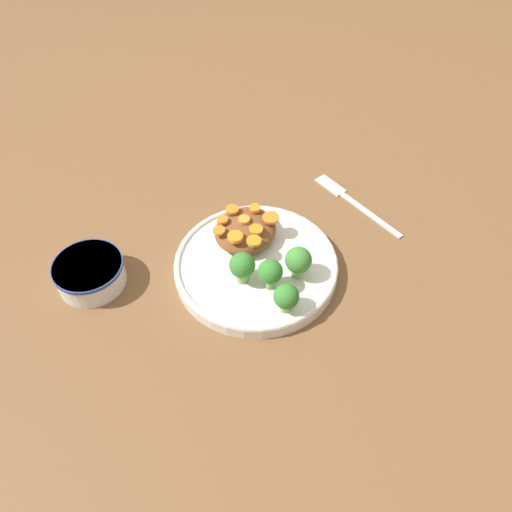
{
  "coord_description": "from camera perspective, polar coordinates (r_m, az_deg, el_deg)",
  "views": [
    {
      "loc": [
        -0.44,
        -0.26,
        0.61
      ],
      "look_at": [
        0.0,
        0.0,
        0.03
      ],
      "focal_mm": 35.0,
      "sensor_mm": 36.0,
      "label": 1
    }
  ],
  "objects": [
    {
      "name": "broccoli_floret_0",
      "position": [
        0.74,
        4.86,
        -0.59
      ],
      "size": [
        0.04,
        0.04,
        0.05
      ],
      "color": "#7FA85B",
      "rests_on": "plate"
    },
    {
      "name": "carrot_slice_4",
      "position": [
        0.77,
        -2.24,
        2.37
      ],
      "size": [
        0.02,
        0.02,
        0.01
      ],
      "primitive_type": "cylinder",
      "color": "orange",
      "rests_on": "stew_mound"
    },
    {
      "name": "carrot_slice_7",
      "position": [
        0.78,
        -4.15,
        3.04
      ],
      "size": [
        0.02,
        0.02,
        0.0
      ],
      "primitive_type": "cylinder",
      "color": "orange",
      "rests_on": "stew_mound"
    },
    {
      "name": "carrot_slice_5",
      "position": [
        0.76,
        -0.24,
        1.72
      ],
      "size": [
        0.02,
        0.02,
        0.01
      ],
      "primitive_type": "cylinder",
      "color": "orange",
      "rests_on": "stew_mound"
    },
    {
      "name": "broccoli_floret_3",
      "position": [
        0.74,
        -1.9,
        -1.04
      ],
      "size": [
        0.04,
        0.04,
        0.05
      ],
      "color": "#7FA85B",
      "rests_on": "plate"
    },
    {
      "name": "carrot_slice_8",
      "position": [
        0.79,
        -1.38,
        4.15
      ],
      "size": [
        0.02,
        0.02,
        0.01
      ],
      "primitive_type": "cylinder",
      "color": "orange",
      "rests_on": "stew_mound"
    },
    {
      "name": "plate",
      "position": [
        0.79,
        0.0,
        -1.04
      ],
      "size": [
        0.26,
        0.26,
        0.02
      ],
      "color": "silver",
      "rests_on": "ground_plane"
    },
    {
      "name": "carrot_slice_3",
      "position": [
        0.81,
        -0.13,
        5.46
      ],
      "size": [
        0.02,
        0.02,
        0.01
      ],
      "primitive_type": "cylinder",
      "color": "orange",
      "rests_on": "stew_mound"
    },
    {
      "name": "stew_mound",
      "position": [
        0.8,
        -1.23,
        2.97
      ],
      "size": [
        0.11,
        0.1,
        0.04
      ],
      "primitive_type": "ellipsoid",
      "color": "brown",
      "rests_on": "plate"
    },
    {
      "name": "dip_bowl",
      "position": [
        0.8,
        -18.48,
        -1.76
      ],
      "size": [
        0.11,
        0.11,
        0.04
      ],
      "color": "silver",
      "rests_on": "ground_plane"
    },
    {
      "name": "broccoli_floret_1",
      "position": [
        0.72,
        1.65,
        -1.89
      ],
      "size": [
        0.04,
        0.04,
        0.05
      ],
      "color": "#759E51",
      "rests_on": "plate"
    },
    {
      "name": "broccoli_floret_2",
      "position": [
        0.71,
        3.49,
        -4.73
      ],
      "size": [
        0.04,
        0.04,
        0.05
      ],
      "color": "#759E51",
      "rests_on": "plate"
    },
    {
      "name": "carrot_slice_0",
      "position": [
        0.79,
        -3.86,
        4.14
      ],
      "size": [
        0.02,
        0.02,
        0.01
      ],
      "primitive_type": "cylinder",
      "color": "orange",
      "rests_on": "stew_mound"
    },
    {
      "name": "fork",
      "position": [
        0.93,
        10.65,
        6.44
      ],
      "size": [
        0.09,
        0.19,
        0.01
      ],
      "rotation": [
        0.0,
        0.0,
        7.48
      ],
      "color": "silver",
      "rests_on": "ground_plane"
    },
    {
      "name": "carrot_slice_1",
      "position": [
        0.78,
        0.0,
        3.06
      ],
      "size": [
        0.02,
        0.02,
        0.0
      ],
      "primitive_type": "cylinder",
      "color": "orange",
      "rests_on": "stew_mound"
    },
    {
      "name": "carrot_slice_6",
      "position": [
        0.81,
        -2.73,
        5.31
      ],
      "size": [
        0.02,
        0.02,
        0.01
      ],
      "primitive_type": "cylinder",
      "color": "orange",
      "rests_on": "stew_mound"
    },
    {
      "name": "ground_plane",
      "position": [
        0.8,
        0.0,
        -1.66
      ],
      "size": [
        4.0,
        4.0,
        0.0
      ],
      "primitive_type": "plane",
      "color": "brown"
    },
    {
      "name": "carrot_slice_2",
      "position": [
        0.8,
        1.69,
        4.39
      ],
      "size": [
        0.03,
        0.03,
        0.0
      ],
      "primitive_type": "cylinder",
      "color": "orange",
      "rests_on": "stew_mound"
    }
  ]
}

